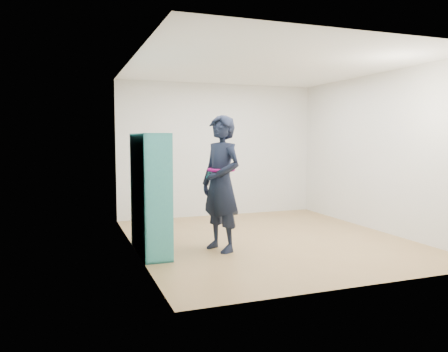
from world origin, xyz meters
name	(u,v)px	position (x,y,z in m)	size (l,w,h in m)	color
floor	(268,239)	(0.00, 0.00, 0.00)	(4.50, 4.50, 0.00)	#9B7646
ceiling	(269,66)	(0.00, 0.00, 2.60)	(4.50, 4.50, 0.00)	white
wall_left	(134,156)	(-2.00, 0.00, 1.30)	(0.02, 4.50, 2.60)	silver
wall_right	(378,153)	(2.00, 0.00, 1.30)	(0.02, 4.50, 2.60)	silver
wall_back	(219,150)	(0.00, 2.25, 1.30)	(4.00, 0.02, 2.60)	silver
wall_front	(366,162)	(0.00, -2.25, 1.30)	(4.00, 0.02, 2.60)	silver
bookshelf	(148,195)	(-1.84, -0.13, 0.78)	(0.35, 1.20, 1.60)	teal
person	(221,183)	(-0.89, -0.37, 0.93)	(0.66, 0.79, 1.85)	black
smartphone	(209,175)	(-1.05, -0.35, 1.05)	(0.07, 0.11, 0.14)	silver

